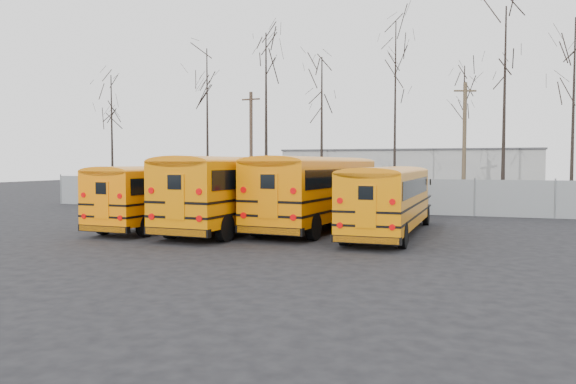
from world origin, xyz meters
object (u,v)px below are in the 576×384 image
at_px(bus_b, 242,186).
at_px(bus_a, 170,191).
at_px(bus_c, 318,186).
at_px(utility_pole_left, 251,146).
at_px(bus_d, 389,195).
at_px(utility_pole_right, 464,144).

bearing_deg(bus_b, bus_a, -172.24).
xyz_separation_m(bus_c, utility_pole_left, (-9.35, 14.31, 2.27)).
bearing_deg(bus_d, utility_pole_left, 129.06).
xyz_separation_m(bus_c, bus_d, (3.34, -1.45, -0.25)).
height_order(bus_d, utility_pole_right, utility_pole_right).
height_order(bus_a, bus_c, bus_c).
distance_m(bus_b, utility_pole_right, 17.89).
relative_size(bus_a, utility_pole_right, 1.27).
bearing_deg(utility_pole_right, bus_d, -119.11).
distance_m(bus_d, utility_pole_left, 20.39).
distance_m(bus_a, bus_c, 6.70).
distance_m(bus_a, utility_pole_right, 20.02).
xyz_separation_m(bus_a, bus_d, (9.80, 0.31, -0.01)).
height_order(bus_a, utility_pole_right, utility_pole_right).
xyz_separation_m(bus_a, bus_c, (6.46, 1.76, 0.24)).
bearing_deg(bus_a, bus_c, 18.72).
distance_m(bus_a, bus_b, 3.42).
bearing_deg(utility_pole_right, bus_a, -148.14).
bearing_deg(utility_pole_left, bus_b, -63.43).
bearing_deg(bus_d, utility_pole_right, 81.64).
xyz_separation_m(bus_b, utility_pole_right, (8.73, 15.46, 2.24)).
xyz_separation_m(bus_d, utility_pole_right, (2.33, 15.42, 2.49)).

